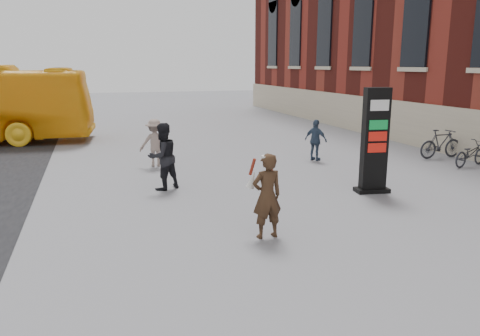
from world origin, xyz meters
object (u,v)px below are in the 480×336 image
object	(u,v)px
info_pylon	(375,141)
pedestrian_a	(163,157)
pedestrian_c	(316,140)
pedestrian_b	(155,143)
woman	(267,195)
bike_6	(470,154)
bike_7	(441,144)

from	to	relation	value
info_pylon	pedestrian_a	size ratio (longest dim) A/B	1.52
pedestrian_c	pedestrian_a	bearing A→B (deg)	77.00
pedestrian_b	pedestrian_c	distance (m)	5.62
woman	bike_6	xyz separation A→B (m)	(8.89, 4.14, -0.44)
woman	bike_7	world-z (taller)	woman
pedestrian_b	bike_7	bearing A→B (deg)	174.15
info_pylon	pedestrian_c	bearing A→B (deg)	91.88
woman	bike_7	size ratio (longest dim) A/B	0.96
pedestrian_a	bike_6	size ratio (longest dim) A/B	1.11
pedestrian_b	bike_6	distance (m)	10.61
pedestrian_b	bike_6	bearing A→B (deg)	166.51
woman	pedestrian_c	distance (m)	7.91
info_pylon	pedestrian_b	bearing A→B (deg)	143.27
pedestrian_c	bike_6	xyz separation A→B (m)	(4.53, -2.45, -0.30)
pedestrian_c	bike_7	world-z (taller)	pedestrian_c
pedestrian_a	pedestrian_b	size ratio (longest dim) A/B	1.15
bike_6	woman	bearing A→B (deg)	99.64
pedestrian_b	woman	bearing A→B (deg)	103.50
info_pylon	pedestrian_b	world-z (taller)	info_pylon
info_pylon	bike_6	size ratio (longest dim) A/B	1.69
pedestrian_a	bike_6	world-z (taller)	pedestrian_a
pedestrian_a	pedestrian_b	world-z (taller)	pedestrian_a
bike_7	info_pylon	bearing A→B (deg)	122.61
woman	pedestrian_a	xyz separation A→B (m)	(-1.40, 4.29, 0.04)
pedestrian_b	bike_7	size ratio (longest dim) A/B	0.90
woman	info_pylon	bearing A→B (deg)	-154.52
pedestrian_c	bike_7	xyz separation A→B (m)	(4.53, -1.02, -0.20)
woman	pedestrian_c	bearing A→B (deg)	-128.44
pedestrian_c	info_pylon	bearing A→B (deg)	139.06
bike_6	bike_7	world-z (taller)	bike_7
bike_6	bike_7	xyz separation A→B (m)	(0.00, 1.43, 0.10)
pedestrian_b	pedestrian_c	world-z (taller)	pedestrian_b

